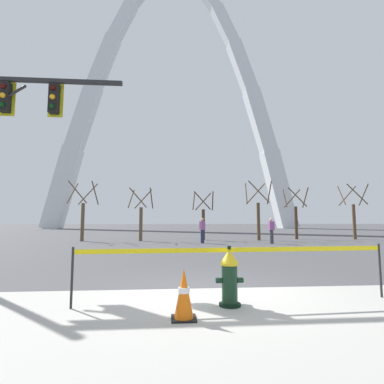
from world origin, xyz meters
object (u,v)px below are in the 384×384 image
Objects in this scene: fire_hydrant at (229,277)px; pedestrian_standing_center at (271,230)px; traffic_cone_by_hydrant at (184,294)px; pedestrian_walking_left at (202,230)px; monument_arch at (174,110)px.

pedestrian_standing_center reaches higher than fire_hydrant.
traffic_cone_by_hydrant is 0.46× the size of pedestrian_walking_left.
fire_hydrant is 0.62× the size of pedestrian_walking_left.
pedestrian_walking_left is (1.31, -35.43, -21.61)m from monument_arch.
monument_arch reaches higher than fire_hydrant.
monument_arch reaches higher than pedestrian_walking_left.
traffic_cone_by_hydrant is 54.28m from monument_arch.
pedestrian_walking_left is 4.30m from pedestrian_standing_center.
pedestrian_standing_center is (5.55, -36.12, -21.61)m from monument_arch.
fire_hydrant is at bearing -89.74° from monument_arch.
pedestrian_walking_left is 1.00× the size of pedestrian_standing_center.
fire_hydrant is 13.94m from pedestrian_standing_center.
fire_hydrant is 53.69m from monument_arch.
monument_arch is at bearing 90.26° from fire_hydrant.
monument_arch is at bearing 98.74° from pedestrian_standing_center.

